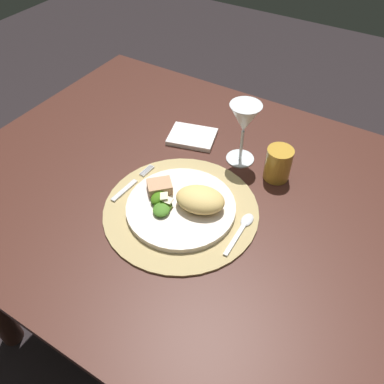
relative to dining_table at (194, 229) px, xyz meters
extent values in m
plane|color=black|center=(0.00, 0.00, -0.57)|extent=(6.00, 6.00, 0.00)
cube|color=#411F17|center=(0.00, 0.00, 0.15)|extent=(1.25, 0.95, 0.02)
cylinder|color=#431E16|center=(-0.55, 0.40, -0.21)|extent=(0.07, 0.07, 0.71)
cylinder|color=tan|center=(0.01, -0.08, 0.16)|extent=(0.37, 0.37, 0.01)
cylinder|color=silver|center=(0.01, -0.08, 0.17)|extent=(0.26, 0.26, 0.01)
ellipsoid|color=#E8C06C|center=(0.05, -0.06, 0.20)|extent=(0.13, 0.11, 0.05)
ellipsoid|color=#437822|center=(-0.02, -0.12, 0.19)|extent=(0.05, 0.06, 0.02)
ellipsoid|color=#3A6D11|center=(-0.04, -0.10, 0.19)|extent=(0.03, 0.05, 0.02)
ellipsoid|color=#46691A|center=(-0.02, -0.11, 0.19)|extent=(0.05, 0.06, 0.01)
cube|color=beige|center=(-0.03, -0.09, 0.20)|extent=(0.03, 0.03, 0.01)
cube|color=beige|center=(-0.01, -0.10, 0.20)|extent=(0.02, 0.02, 0.01)
cube|color=tan|center=(-0.06, -0.07, 0.19)|extent=(0.07, 0.07, 0.02)
cube|color=silver|center=(-0.14, -0.10, 0.17)|extent=(0.02, 0.09, 0.00)
cube|color=silver|center=(-0.14, -0.01, 0.17)|extent=(0.00, 0.05, 0.00)
cube|color=silver|center=(-0.14, -0.01, 0.17)|extent=(0.00, 0.05, 0.00)
cube|color=silver|center=(-0.13, -0.01, 0.17)|extent=(0.00, 0.05, 0.00)
cube|color=silver|center=(-0.13, -0.01, 0.17)|extent=(0.00, 0.05, 0.00)
cube|color=silver|center=(0.16, -0.10, 0.17)|extent=(0.01, 0.10, 0.00)
ellipsoid|color=silver|center=(0.16, -0.03, 0.17)|extent=(0.03, 0.04, 0.01)
cube|color=white|center=(-0.11, 0.17, 0.17)|extent=(0.15, 0.13, 0.01)
cylinder|color=silver|center=(0.05, 0.16, 0.16)|extent=(0.08, 0.08, 0.00)
cylinder|color=silver|center=(0.05, 0.16, 0.21)|extent=(0.01, 0.01, 0.09)
cone|color=silver|center=(0.05, 0.16, 0.29)|extent=(0.08, 0.08, 0.08)
cylinder|color=gold|center=(0.16, 0.15, 0.20)|extent=(0.07, 0.07, 0.09)
camera|label=1|loc=(0.36, -0.59, 0.85)|focal=36.42mm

